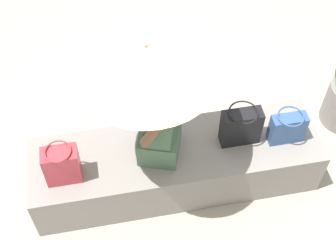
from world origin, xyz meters
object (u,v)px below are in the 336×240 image
(handbag_black, at_px, (241,127))
(person_seated, at_px, (159,117))
(parasol, at_px, (146,59))
(tote_bag_canvas, at_px, (62,165))
(shoulder_bag_spare, at_px, (287,128))

(handbag_black, bearing_deg, person_seated, 178.08)
(handbag_black, bearing_deg, parasol, -175.78)
(person_seated, relative_size, tote_bag_canvas, 2.76)
(parasol, bearing_deg, shoulder_bag_spare, -0.22)
(person_seated, bearing_deg, handbag_black, -1.92)
(person_seated, distance_m, parasol, 0.63)
(parasol, bearing_deg, person_seated, 41.73)
(tote_bag_canvas, bearing_deg, shoulder_bag_spare, 1.32)
(person_seated, bearing_deg, shoulder_bag_spare, -4.50)
(person_seated, relative_size, shoulder_bag_spare, 3.27)
(person_seated, bearing_deg, tote_bag_canvas, -170.94)
(handbag_black, bearing_deg, tote_bag_canvas, -175.96)
(person_seated, distance_m, tote_bag_canvas, 0.75)
(person_seated, height_order, tote_bag_canvas, person_seated)
(parasol, distance_m, shoulder_bag_spare, 1.35)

